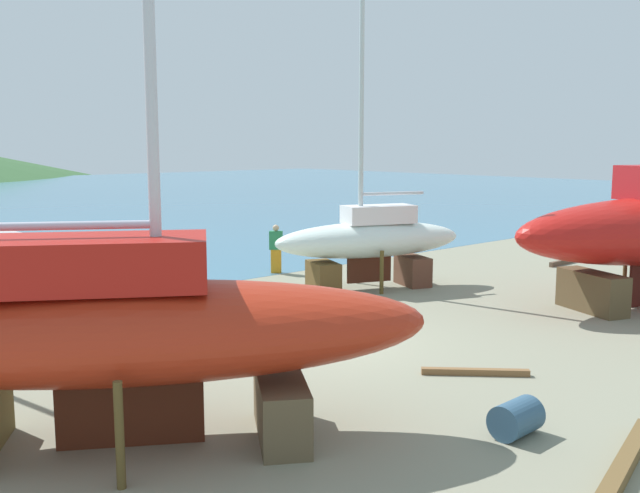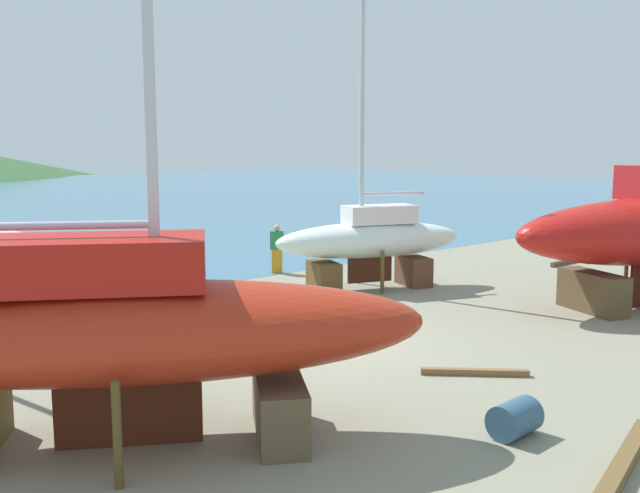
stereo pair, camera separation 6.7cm
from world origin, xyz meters
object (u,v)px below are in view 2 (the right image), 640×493
at_px(worker, 277,248).
at_px(barrel_rust_mid, 515,419).
at_px(sailboat_mid_port, 371,240).
at_px(sailboat_far_slipway, 123,328).

distance_m(worker, barrel_rust_mid, 14.72).
relative_size(sailboat_mid_port, sailboat_far_slipway, 0.69).
height_order(sailboat_mid_port, sailboat_far_slipway, sailboat_far_slipway).
distance_m(sailboat_mid_port, worker, 4.10).
height_order(sailboat_mid_port, worker, sailboat_mid_port).
relative_size(sailboat_mid_port, barrel_rust_mid, 12.16).
xyz_separation_m(worker, barrel_rust_mid, (-6.05, -13.41, -0.59)).
bearing_deg(sailboat_far_slipway, worker, 75.71).
bearing_deg(worker, barrel_rust_mid, 22.65).
bearing_deg(sailboat_far_slipway, barrel_rust_mid, -5.52).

